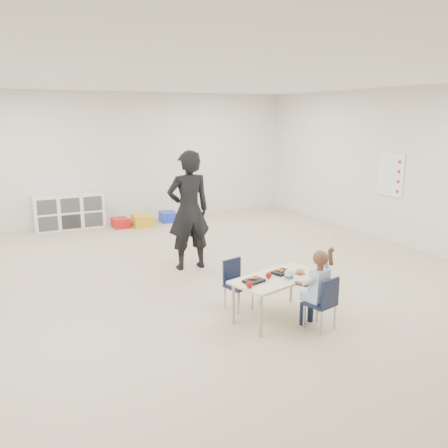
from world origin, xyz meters
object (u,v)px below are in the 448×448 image
table (277,297)px  child (321,288)px  cubby_shelf (69,212)px  adult (189,211)px  chair_near (320,303)px

table → child: (0.27, -0.44, 0.22)m
child → cubby_shelf: child is taller
table → adult: bearing=80.8°
table → child: 0.56m
table → cubby_shelf: cubby_shelf is taller
cubby_shelf → adult: adult is taller
cubby_shelf → adult: bearing=-71.0°
table → child: size_ratio=1.26×
child → cubby_shelf: bearing=91.0°
chair_near → child: 0.17m
adult → cubby_shelf: bearing=-67.9°
adult → table: bearing=98.2°
adult → child: bearing=103.1°
child → adult: size_ratio=0.53×
table → cubby_shelf: bearing=89.6°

